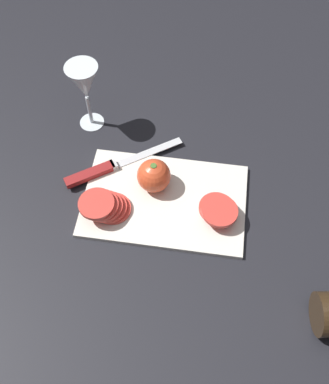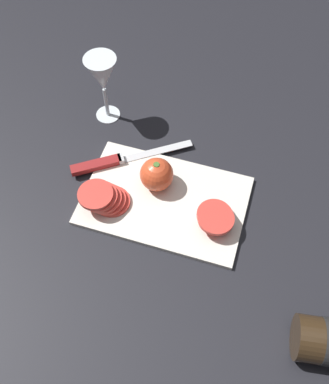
% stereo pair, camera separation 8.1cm
% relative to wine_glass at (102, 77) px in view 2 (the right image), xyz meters
% --- Properties ---
extents(ground_plane, '(3.00, 3.00, 0.00)m').
position_rel_wine_glass_xyz_m(ground_plane, '(0.18, -0.21, -0.13)').
color(ground_plane, black).
extents(cutting_board, '(0.35, 0.23, 0.01)m').
position_rel_wine_glass_xyz_m(cutting_board, '(0.21, -0.20, -0.12)').
color(cutting_board, silver).
rests_on(cutting_board, ground_plane).
extents(wine_glass, '(0.07, 0.07, 0.18)m').
position_rel_wine_glass_xyz_m(wine_glass, '(0.00, 0.00, 0.00)').
color(wine_glass, silver).
rests_on(wine_glass, ground_plane).
extents(whole_tomato, '(0.07, 0.07, 0.07)m').
position_rel_wine_glass_xyz_m(whole_tomato, '(0.18, -0.17, -0.08)').
color(whole_tomato, '#DB4C28').
rests_on(whole_tomato, cutting_board).
extents(knife, '(0.25, 0.18, 0.01)m').
position_rel_wine_glass_xyz_m(knife, '(0.06, -0.15, -0.11)').
color(knife, silver).
rests_on(knife, cutting_board).
extents(tomato_slice_stack_near, '(0.08, 0.10, 0.04)m').
position_rel_wine_glass_xyz_m(tomato_slice_stack_near, '(0.33, -0.22, -0.10)').
color(tomato_slice_stack_near, '#D63D33').
rests_on(tomato_slice_stack_near, cutting_board).
extents(tomato_slice_stack_far, '(0.11, 0.09, 0.04)m').
position_rel_wine_glass_xyz_m(tomato_slice_stack_far, '(0.09, -0.25, -0.10)').
color(tomato_slice_stack_far, '#D63D33').
rests_on(tomato_slice_stack_far, cutting_board).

